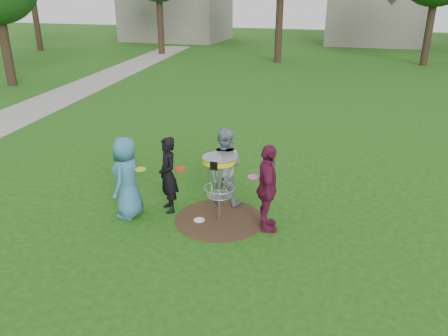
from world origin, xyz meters
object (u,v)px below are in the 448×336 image
(player_grey, at_px, (224,166))
(disc_golf_basket, at_px, (219,173))
(player_maroon, at_px, (267,189))
(player_black, at_px, (168,175))
(player_blue, at_px, (127,178))

(player_grey, xyz_separation_m, disc_golf_basket, (0.15, -0.78, 0.18))
(player_maroon, xyz_separation_m, disc_golf_basket, (-0.97, 0.08, 0.17))
(player_black, height_order, player_grey, player_grey)
(player_blue, relative_size, player_maroon, 0.98)
(player_blue, distance_m, disc_golf_basket, 1.85)
(disc_golf_basket, bearing_deg, player_blue, -168.23)
(player_blue, bearing_deg, player_maroon, 93.69)
(player_grey, xyz_separation_m, player_maroon, (1.12, -0.87, 0.01))
(player_blue, xyz_separation_m, player_maroon, (2.77, 0.29, 0.01))
(player_blue, distance_m, player_black, 0.82)
(player_blue, relative_size, player_black, 1.06)
(player_maroon, height_order, disc_golf_basket, player_maroon)
(player_black, bearing_deg, player_maroon, 43.97)
(disc_golf_basket, bearing_deg, player_maroon, -5.01)
(player_black, relative_size, disc_golf_basket, 1.15)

